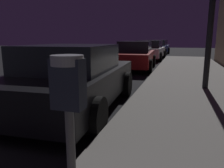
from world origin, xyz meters
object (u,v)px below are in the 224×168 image
car_red (135,55)px  car_blue (158,47)px  car_white (150,50)px  parking_meter (69,108)px  car_black (73,78)px

car_red → car_blue: size_ratio=0.99×
car_red → car_white: 5.50m
parking_meter → car_blue: (-1.64, 21.61, -0.43)m
car_black → car_blue: (-0.00, 18.41, 0.01)m
car_black → car_red: (-0.00, 6.95, -0.00)m
car_black → car_blue: bearing=90.0°
parking_meter → car_white: bearing=96.0°
car_black → car_red: bearing=90.0°
parking_meter → car_red: size_ratio=0.30×
car_red → car_white: (-0.00, 5.50, 0.01)m
car_red → car_white: same height
car_blue → parking_meter: bearing=-85.7°
parking_meter → car_red: bearing=99.2°
car_red → car_blue: 11.47m
parking_meter → car_black: 3.62m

